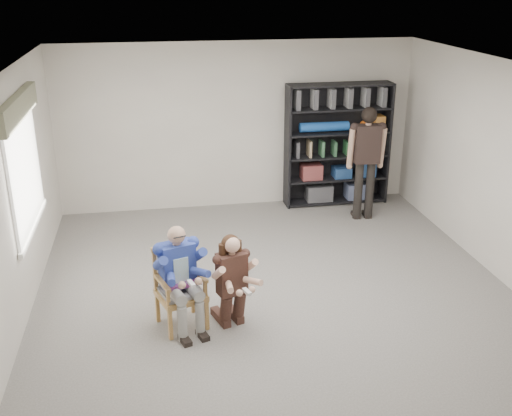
{
  "coord_description": "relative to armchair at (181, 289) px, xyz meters",
  "views": [
    {
      "loc": [
        -1.43,
        -6.28,
        3.79
      ],
      "look_at": [
        -0.2,
        0.6,
        1.05
      ],
      "focal_mm": 42.0,
      "sensor_mm": 36.0,
      "label": 1
    }
  ],
  "objects": [
    {
      "name": "window_left",
      "position": [
        -1.73,
        1.27,
        1.15
      ],
      "size": [
        0.16,
        2.0,
        1.75
      ],
      "primitive_type": null,
      "color": "white",
      "rests_on": "room_shell"
    },
    {
      "name": "floor",
      "position": [
        1.22,
        0.27,
        -0.48
      ],
      "size": [
        6.0,
        7.0,
        0.01
      ],
      "primitive_type": "cube",
      "color": "#66625E",
      "rests_on": "ground"
    },
    {
      "name": "bookshelf",
      "position": [
        2.92,
        3.55,
        0.57
      ],
      "size": [
        1.8,
        0.38,
        2.1
      ],
      "primitive_type": null,
      "color": "black",
      "rests_on": "floor"
    },
    {
      "name": "room_shell",
      "position": [
        1.22,
        0.27,
        0.92
      ],
      "size": [
        6.0,
        7.0,
        2.8
      ],
      "primitive_type": null,
      "color": "beige",
      "rests_on": "ground"
    },
    {
      "name": "armchair",
      "position": [
        0.0,
        0.0,
        0.0
      ],
      "size": [
        0.69,
        0.68,
        0.95
      ],
      "primitive_type": null,
      "rotation": [
        0.0,
        0.0,
        0.31
      ],
      "color": "#AA7937",
      "rests_on": "floor"
    },
    {
      "name": "kneeling_woman",
      "position": [
        0.58,
        -0.12,
        0.09
      ],
      "size": [
        0.69,
        0.87,
        1.13
      ],
      "primitive_type": null,
      "rotation": [
        0.0,
        0.0,
        0.31
      ],
      "color": "#35201B",
      "rests_on": "floor"
    },
    {
      "name": "standing_man",
      "position": [
        3.15,
        2.76,
        0.45
      ],
      "size": [
        0.59,
        0.36,
        1.85
      ],
      "primitive_type": null,
      "rotation": [
        0.0,
        0.0,
        -0.07
      ],
      "color": "black",
      "rests_on": "floor"
    },
    {
      "name": "seated_man",
      "position": [
        0.0,
        0.0,
        0.14
      ],
      "size": [
        0.74,
        0.87,
        1.24
      ],
      "primitive_type": null,
      "rotation": [
        0.0,
        0.0,
        0.31
      ],
      "color": "#252E9C",
      "rests_on": "floor"
    }
  ]
}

